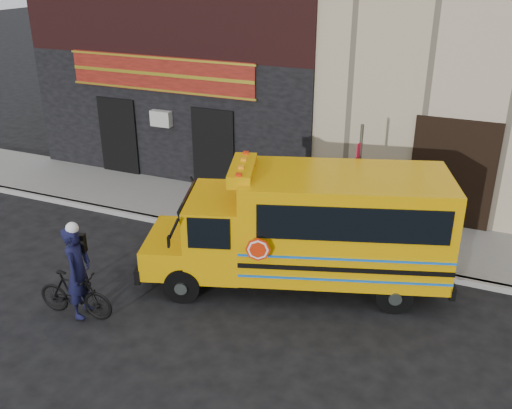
{
  "coord_description": "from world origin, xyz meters",
  "views": [
    {
      "loc": [
        4.82,
        -9.87,
        7.09
      ],
      "look_at": [
        -0.22,
        1.85,
        1.46
      ],
      "focal_mm": 40.0,
      "sensor_mm": 36.0,
      "label": 1
    }
  ],
  "objects_px": {
    "school_bus": "(313,226)",
    "sign_pole": "(358,186)",
    "bicycle": "(75,294)",
    "cyclist": "(79,274)"
  },
  "relations": [
    {
      "from": "cyclist",
      "to": "school_bus",
      "type": "bearing_deg",
      "value": -67.19
    },
    {
      "from": "school_bus",
      "to": "sign_pole",
      "type": "distance_m",
      "value": 1.94
    },
    {
      "from": "sign_pole",
      "to": "cyclist",
      "type": "bearing_deg",
      "value": -132.91
    },
    {
      "from": "school_bus",
      "to": "sign_pole",
      "type": "height_order",
      "value": "sign_pole"
    },
    {
      "from": "school_bus",
      "to": "sign_pole",
      "type": "xyz_separation_m",
      "value": [
        0.53,
        1.82,
        0.37
      ]
    },
    {
      "from": "school_bus",
      "to": "cyclist",
      "type": "relative_size",
      "value": 3.55
    },
    {
      "from": "school_bus",
      "to": "cyclist",
      "type": "distance_m",
      "value": 5.14
    },
    {
      "from": "school_bus",
      "to": "bicycle",
      "type": "xyz_separation_m",
      "value": [
        -4.18,
        -3.17,
        -0.99
      ]
    },
    {
      "from": "bicycle",
      "to": "sign_pole",
      "type": "bearing_deg",
      "value": -48.96
    },
    {
      "from": "bicycle",
      "to": "school_bus",
      "type": "bearing_deg",
      "value": -58.47
    }
  ]
}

